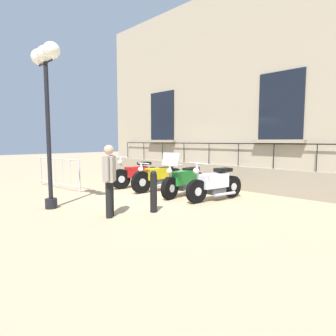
{
  "coord_description": "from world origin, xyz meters",
  "views": [
    {
      "loc": [
        5.91,
        6.08,
        1.64
      ],
      "look_at": [
        -0.27,
        0.0,
        0.8
      ],
      "focal_mm": 30.12,
      "sensor_mm": 36.0,
      "label": 1
    }
  ],
  "objects": [
    {
      "name": "ground_plane",
      "position": [
        0.0,
        0.0,
        0.0
      ],
      "size": [
        60.0,
        60.0,
        0.0
      ],
      "primitive_type": "plane",
      "color": "tan"
    },
    {
      "name": "motorcycle_white",
      "position": [
        -0.49,
        1.61,
        0.43
      ],
      "size": [
        1.99,
        0.78,
        1.06
      ],
      "color": "black",
      "rests_on": "ground_plane"
    },
    {
      "name": "crowd_barrier",
      "position": [
        1.67,
        -3.39,
        0.57
      ],
      "size": [
        0.28,
        2.54,
        1.05
      ],
      "color": "#B7B7BF",
      "rests_on": "ground_plane"
    },
    {
      "name": "building_facade",
      "position": [
        -2.79,
        0.0,
        3.28
      ],
      "size": [
        0.82,
        11.44,
        6.81
      ],
      "color": "tan",
      "rests_on": "ground_plane"
    },
    {
      "name": "lamppost",
      "position": [
        3.1,
        -0.68,
        3.03
      ],
      "size": [
        0.38,
        1.08,
        3.83
      ],
      "color": "black",
      "rests_on": "ground_plane"
    },
    {
      "name": "motorcycle_red",
      "position": [
        -0.37,
        -1.62,
        0.43
      ],
      "size": [
        1.99,
        0.75,
        1.11
      ],
      "color": "black",
      "rests_on": "ground_plane"
    },
    {
      "name": "motorcycle_yellow",
      "position": [
        -0.42,
        -0.58,
        0.43
      ],
      "size": [
        2.12,
        0.55,
        0.95
      ],
      "color": "black",
      "rests_on": "ground_plane"
    },
    {
      "name": "pedestrian_standing",
      "position": [
        2.53,
        1.0,
        0.87
      ],
      "size": [
        0.41,
        0.41,
        1.55
      ],
      "color": "black",
      "rests_on": "ground_plane"
    },
    {
      "name": "bollard",
      "position": [
        1.59,
        1.37,
        0.49
      ],
      "size": [
        0.16,
        0.16,
        0.97
      ],
      "color": "black",
      "rests_on": "ground_plane"
    },
    {
      "name": "motorcycle_green",
      "position": [
        -0.4,
        0.56,
        0.44
      ],
      "size": [
        2.13,
        0.66,
        1.3
      ],
      "color": "black",
      "rests_on": "ground_plane"
    }
  ]
}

